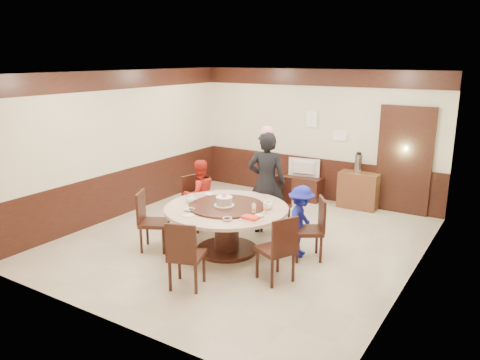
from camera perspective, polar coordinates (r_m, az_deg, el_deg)
The scene contains 29 objects.
room at distance 7.75m, azimuth 0.51°, elevation 0.11°, with size 6.00×6.04×2.84m.
banquet_table at distance 7.46m, azimuth -1.64°, elevation -4.88°, with size 1.96×1.96×0.78m.
chair_0 at distance 7.36m, azimuth 8.40°, elevation -7.20°, with size 0.61×0.61×0.97m.
chair_1 at distance 8.45m, azimuth 4.43°, elevation -4.17°, with size 0.44×0.45×0.97m.
chair_2 at distance 8.56m, azimuth -5.13°, elevation -3.93°, with size 0.54×0.54×0.97m.
chair_3 at distance 7.74m, azimuth -10.50°, elevation -6.18°, with size 0.60×0.59×0.97m.
chair_4 at distance 6.45m, azimuth -6.54°, elevation -10.41°, with size 0.56×0.57×0.97m.
chair_5 at distance 6.61m, azimuth 4.43°, elevation -9.71°, with size 0.59×0.59×0.97m.
person_standing at distance 8.20m, azimuth 3.23°, elevation -0.31°, with size 0.66×0.44×1.82m, color black.
person_red at distance 8.44m, azimuth -4.96°, elevation -1.79°, with size 0.62×0.49×1.28m, color #AB2116.
person_blue at distance 7.35m, azimuth 7.44°, elevation -5.01°, with size 0.73×0.42×1.14m, color #181F9F.
birthday_cake at distance 7.34m, azimuth -1.95°, elevation -2.58°, with size 0.32×0.32×0.21m.
teapot_left at distance 7.60m, azimuth -6.03°, elevation -2.38°, with size 0.17×0.15×0.13m, color white.
teapot_right at distance 7.26m, azimuth 3.43°, elevation -3.14°, with size 0.17×0.15×0.13m, color white.
bowl_0 at distance 7.97m, azimuth -3.80°, elevation -1.80°, with size 0.17×0.17×0.04m, color white.
bowl_1 at distance 6.78m, azimuth -1.58°, elevation -4.79°, with size 0.14×0.14×0.04m, color white.
bowl_2 at distance 7.22m, azimuth -6.19°, elevation -3.65°, with size 0.15×0.15×0.04m, color white.
bowl_3 at distance 6.91m, azimuth 2.38°, elevation -4.40°, with size 0.14×0.14×0.04m, color white.
saucer_near at distance 7.03m, azimuth -6.31°, elevation -4.29°, with size 0.18×0.18×0.01m, color white.
saucer_far at distance 7.57m, azimuth 3.29°, elevation -2.82°, with size 0.18×0.18×0.01m, color white.
shrimp_platter at distance 6.78m, azimuth 1.30°, elevation -4.72°, with size 0.30×0.20×0.06m.
bottle_0 at distance 7.02m, azimuth 1.68°, elevation -3.59°, with size 0.06×0.06×0.16m, color silver.
bottle_1 at distance 7.06m, azimuth 3.11°, elevation -3.48°, with size 0.06×0.06×0.16m, color silver.
tv_stand at distance 10.38m, azimuth 7.63°, elevation -0.95°, with size 0.85×0.45×0.50m, color black.
television at distance 10.27m, azimuth 7.71°, elevation 1.46°, with size 0.69×0.09×0.40m, color gray.
side_cabinet at distance 9.95m, azimuth 14.26°, elevation -1.23°, with size 0.80×0.40×0.75m, color brown.
thermos at distance 9.83m, azimuth 14.22°, elevation 1.97°, with size 0.15×0.15×0.38m, color silver.
notice_left at distance 10.24m, azimuth 8.72°, elevation 7.37°, with size 0.25×0.00×0.35m, color white.
notice_right at distance 10.05m, azimuth 12.07°, elevation 5.34°, with size 0.30×0.00×0.22m, color white.
Camera 1 is at (3.94, -6.37, 3.04)m, focal length 35.00 mm.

